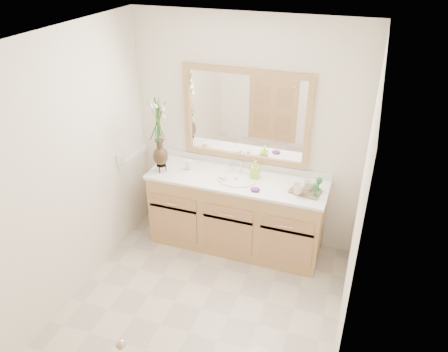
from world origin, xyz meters
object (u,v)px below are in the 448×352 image
at_px(soap_bottle, 255,170).
at_px(tray, 305,192).
at_px(tumbler, 189,165).
at_px(flower_vase, 158,127).

distance_m(soap_bottle, tray, 0.55).
bearing_deg(tumbler, flower_vase, -150.62).
bearing_deg(tray, soap_bottle, 178.30).
height_order(soap_bottle, tray, soap_bottle).
bearing_deg(flower_vase, tray, 2.92).
relative_size(flower_vase, soap_bottle, 4.40).
height_order(flower_vase, tray, flower_vase).
bearing_deg(soap_bottle, tumbler, -169.14).
height_order(tumbler, soap_bottle, soap_bottle).
bearing_deg(tray, flower_vase, -166.01).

